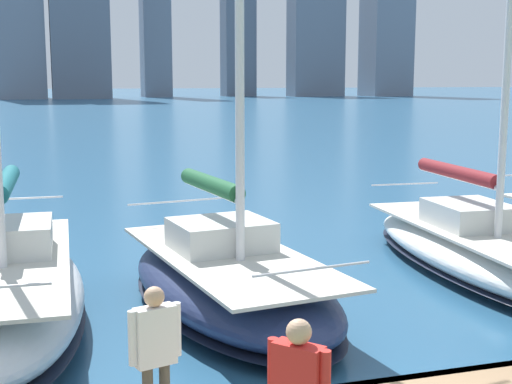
# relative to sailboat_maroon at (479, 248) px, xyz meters

# --- Properties ---
(sailboat_maroon) EXTENTS (3.15, 8.92, 9.43)m
(sailboat_maroon) POSITION_rel_sailboat_maroon_xyz_m (0.00, 0.00, 0.00)
(sailboat_maroon) COLOR white
(sailboat_maroon) RESTS_ON ground
(sailboat_forest) EXTENTS (3.83, 7.21, 11.20)m
(sailboat_forest) POSITION_rel_sailboat_maroon_xyz_m (6.09, 1.04, 0.10)
(sailboat_forest) COLOR navy
(sailboat_forest) RESTS_ON ground
(sailboat_teal) EXTENTS (2.86, 7.66, 10.23)m
(sailboat_teal) POSITION_rel_sailboat_maroon_xyz_m (9.99, 0.84, 0.15)
(sailboat_teal) COLOR silver
(sailboat_teal) RESTS_ON ground
(person_white_shirt) EXTENTS (0.58, 0.29, 1.62)m
(person_white_shirt) POSITION_rel_sailboat_maroon_xyz_m (8.28, 6.31, 1.00)
(person_white_shirt) COLOR #4C473D
(person_white_shirt) RESTS_ON dock_pier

